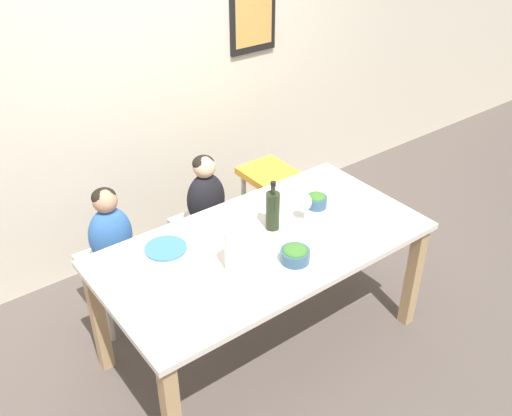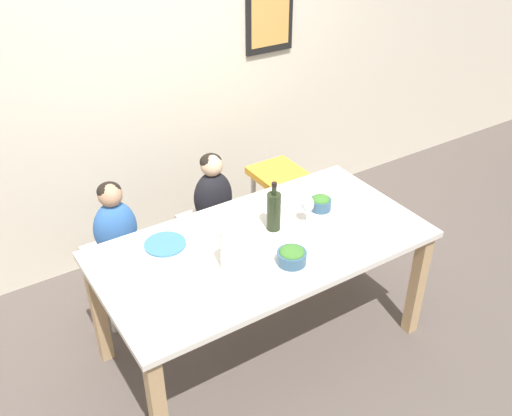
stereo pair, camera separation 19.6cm
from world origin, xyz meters
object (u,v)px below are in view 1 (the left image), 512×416
(chair_right_highchair, at_px, (268,189))
(dinner_plate_front_left, at_px, (185,305))
(chair_far_center, at_px, (208,232))
(salad_bowl_large, at_px, (295,254))
(wine_bottle, at_px, (273,210))
(person_child_left, at_px, (109,228))
(paper_towel_roll, at_px, (235,250))
(salad_bowl_small, at_px, (316,200))
(chair_far_left, at_px, (116,269))
(dinner_plate_back_left, at_px, (166,248))
(person_child_center, at_px, (206,192))
(wine_glass_near, at_px, (305,203))

(chair_right_highchair, distance_m, dinner_plate_front_left, 1.51)
(chair_far_center, distance_m, salad_bowl_large, 1.03)
(wine_bottle, bearing_deg, person_child_left, 137.59)
(salad_bowl_large, bearing_deg, paper_towel_roll, 154.75)
(chair_far_center, distance_m, chair_right_highchair, 0.53)
(chair_far_center, distance_m, salad_bowl_small, 0.83)
(chair_far_center, bearing_deg, chair_far_left, 180.00)
(chair_far_left, distance_m, salad_bowl_small, 1.28)
(salad_bowl_large, bearing_deg, dinner_plate_back_left, 134.58)
(wine_bottle, bearing_deg, dinner_plate_front_left, -160.33)
(dinner_plate_front_left, bearing_deg, dinner_plate_back_left, 71.50)
(dinner_plate_back_left, bearing_deg, person_child_center, 40.09)
(person_child_left, bearing_deg, paper_towel_roll, -68.26)
(person_child_center, height_order, wine_glass_near, person_child_center)
(person_child_left, height_order, salad_bowl_small, person_child_left)
(wine_bottle, relative_size, dinner_plate_back_left, 1.31)
(chair_far_center, xyz_separation_m, wine_glass_near, (0.23, -0.68, 0.48))
(person_child_center, bearing_deg, salad_bowl_small, -58.27)
(wine_glass_near, xyz_separation_m, salad_bowl_large, (-0.29, -0.25, -0.07))
(chair_right_highchair, xyz_separation_m, person_child_left, (-1.17, 0.00, 0.16))
(wine_glass_near, distance_m, salad_bowl_large, 0.39)
(person_child_center, relative_size, wine_bottle, 1.65)
(dinner_plate_front_left, bearing_deg, salad_bowl_small, 14.55)
(chair_far_center, bearing_deg, paper_towel_roll, -112.67)
(dinner_plate_front_left, height_order, dinner_plate_back_left, same)
(chair_right_highchair, bearing_deg, wine_glass_near, -111.81)
(wine_glass_near, relative_size, salad_bowl_small, 1.36)
(chair_right_highchair, bearing_deg, dinner_plate_front_left, -143.13)
(wine_glass_near, height_order, salad_bowl_large, wine_glass_near)
(person_child_left, distance_m, paper_towel_roll, 0.89)
(person_child_left, xyz_separation_m, person_child_center, (0.66, 0.00, 0.00))
(salad_bowl_small, bearing_deg, dinner_plate_front_left, -165.45)
(person_child_left, height_order, person_child_center, same)
(salad_bowl_large, bearing_deg, chair_right_highchair, 59.06)
(chair_far_left, distance_m, paper_towel_roll, 0.99)
(chair_far_left, xyz_separation_m, wine_bottle, (0.70, -0.64, 0.49))
(person_child_left, height_order, paper_towel_roll, paper_towel_roll)
(person_child_center, relative_size, wine_glass_near, 2.85)
(chair_far_center, relative_size, person_child_left, 0.94)
(person_child_left, height_order, dinner_plate_back_left, person_child_left)
(wine_bottle, bearing_deg, salad_bowl_large, -107.22)
(chair_far_left, bearing_deg, dinner_plate_back_left, -74.93)
(person_child_left, bearing_deg, chair_far_left, -90.00)
(paper_towel_roll, relative_size, wine_glass_near, 1.35)
(wine_bottle, bearing_deg, chair_far_center, 93.31)
(chair_right_highchair, relative_size, person_child_left, 1.41)
(wine_bottle, distance_m, dinner_plate_back_left, 0.61)
(chair_far_left, relative_size, wine_bottle, 1.55)
(person_child_center, bearing_deg, chair_far_center, -90.00)
(person_child_left, relative_size, wine_glass_near, 2.85)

